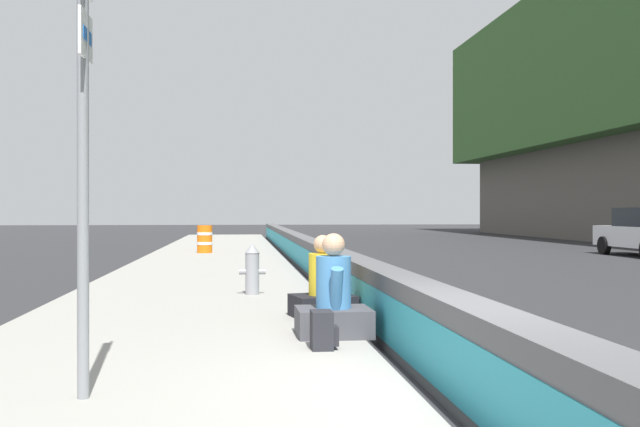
{
  "coord_description": "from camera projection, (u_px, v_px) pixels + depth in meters",
  "views": [
    {
      "loc": [
        -5.73,
        1.87,
        1.59
      ],
      "look_at": [
        7.45,
        0.41,
        1.54
      ],
      "focal_mm": 41.45,
      "sensor_mm": 36.0,
      "label": 1
    }
  ],
  "objects": [
    {
      "name": "seated_person_foreground",
      "position": [
        333.0,
        304.0,
        8.56
      ],
      "size": [
        0.76,
        0.86,
        1.19
      ],
      "color": "#424247",
      "rests_on": "sidewalk_strip"
    },
    {
      "name": "ground_plane",
      "position": [
        473.0,
        409.0,
        5.91
      ],
      "size": [
        160.0,
        160.0,
        0.0
      ],
      "primitive_type": "plane",
      "color": "#2B2B2D",
      "rests_on": "ground"
    },
    {
      "name": "jersey_barrier",
      "position": [
        473.0,
        356.0,
        5.91
      ],
      "size": [
        76.0,
        0.45,
        0.85
      ],
      "color": "#545456",
      "rests_on": "ground_plane"
    },
    {
      "name": "seated_person_middle",
      "position": [
        323.0,
        291.0,
        10.05
      ],
      "size": [
        0.84,
        0.93,
        1.12
      ],
      "color": "black",
      "rests_on": "sidewalk_strip"
    },
    {
      "name": "backpack",
      "position": [
        323.0,
        330.0,
        7.73
      ],
      "size": [
        0.32,
        0.28,
        0.4
      ],
      "color": "#232328",
      "rests_on": "sidewalk_strip"
    },
    {
      "name": "sidewalk_strip",
      "position": [
        135.0,
        410.0,
        5.61
      ],
      "size": [
        80.0,
        4.4,
        0.14
      ],
      "primitive_type": "cube",
      "color": "gray",
      "rests_on": "ground_plane"
    },
    {
      "name": "fire_hydrant",
      "position": [
        252.0,
        269.0,
        12.79
      ],
      "size": [
        0.26,
        0.46,
        0.88
      ],
      "color": "gray",
      "rests_on": "sidewalk_strip"
    },
    {
      "name": "route_sign_post",
      "position": [
        84.0,
        130.0,
        5.69
      ],
      "size": [
        0.44,
        0.09,
        3.6
      ],
      "color": "gray",
      "rests_on": "sidewalk_strip"
    },
    {
      "name": "construction_barrel",
      "position": [
        205.0,
        239.0,
        25.54
      ],
      "size": [
        0.54,
        0.54,
        0.95
      ],
      "color": "orange",
      "rests_on": "sidewalk_strip"
    }
  ]
}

